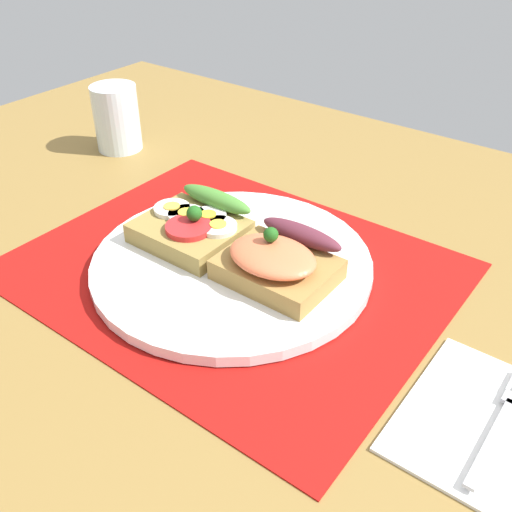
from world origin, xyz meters
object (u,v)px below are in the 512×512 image
object	(u,v)px
fork	(503,421)
plate	(232,263)
sandwich_egg_tomato	(192,226)
napkin	(509,434)
drinking_glass	(117,118)
sandwich_salmon	(277,262)

from	to	relation	value
fork	plate	bearing A→B (deg)	172.83
plate	fork	size ratio (longest dim) A/B	2.19
sandwich_egg_tomato	napkin	distance (cm)	34.36
napkin	drinking_glass	xyz separation A→B (cm)	(-59.76, 17.36, 4.16)
sandwich_salmon	drinking_glass	size ratio (longest dim) A/B	1.16
plate	sandwich_salmon	bearing A→B (deg)	-0.70
sandwich_egg_tomato	sandwich_salmon	xyz separation A→B (cm)	(10.90, -0.36, 0.35)
sandwich_salmon	napkin	distance (cm)	23.61
sandwich_egg_tomato	fork	bearing A→B (deg)	-6.51
sandwich_salmon	fork	distance (cm)	22.77
sandwich_egg_tomato	sandwich_salmon	distance (cm)	10.91
sandwich_egg_tomato	drinking_glass	world-z (taller)	drinking_glass
sandwich_salmon	napkin	bearing A→B (deg)	-9.57
sandwich_egg_tomato	napkin	size ratio (longest dim) A/B	0.70
fork	sandwich_salmon	bearing A→B (deg)	171.27
plate	drinking_glass	bearing A→B (deg)	156.75
sandwich_salmon	napkin	world-z (taller)	sandwich_salmon
sandwich_egg_tomato	plate	bearing A→B (deg)	-3.10
drinking_glass	sandwich_egg_tomato	bearing A→B (deg)	-26.97
sandwich_egg_tomato	fork	xyz separation A→B (cm)	(33.27, -3.80, -2.19)
plate	fork	xyz separation A→B (cm)	(27.84, -3.50, -0.10)
sandwich_salmon	sandwich_egg_tomato	bearing A→B (deg)	178.10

